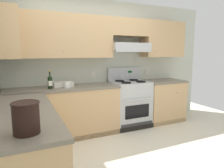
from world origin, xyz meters
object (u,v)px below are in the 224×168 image
object	(u,v)px
stove	(130,103)
bowl	(63,85)
bucket	(26,117)
wine_bottle	(50,81)
paper_towel_roll	(67,85)

from	to	relation	value
stove	bowl	world-z (taller)	stove
stove	bucket	world-z (taller)	stove
wine_bottle	paper_towel_roll	world-z (taller)	wine_bottle
stove	bowl	distance (m)	1.42
bowl	bucket	bearing A→B (deg)	-108.07
stove	paper_towel_roll	bearing A→B (deg)	-176.56
bowl	bucket	distance (m)	2.17
wine_bottle	stove	bearing A→B (deg)	1.94
wine_bottle	paper_towel_roll	distance (m)	0.29
bowl	paper_towel_roll	size ratio (longest dim) A/B	2.93
stove	wine_bottle	world-z (taller)	wine_bottle
bowl	bucket	xyz separation A→B (m)	(-0.67, -2.06, 0.10)
bowl	wine_bottle	bearing A→B (deg)	-148.21
wine_bottle	bucket	bearing A→B (deg)	-102.75
wine_bottle	bowl	world-z (taller)	wine_bottle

